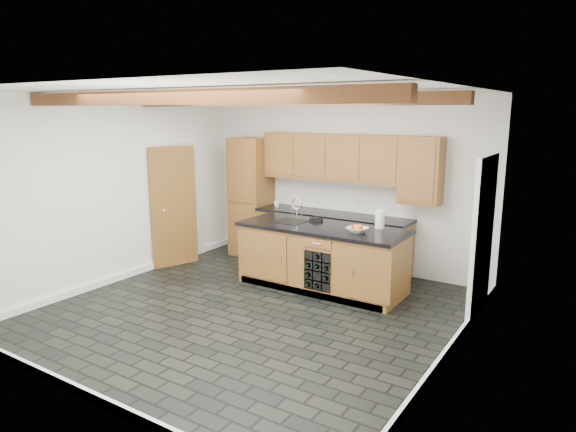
{
  "coord_description": "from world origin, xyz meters",
  "views": [
    {
      "loc": [
        3.8,
        -5.04,
        2.58
      ],
      "look_at": [
        0.03,
        0.8,
        1.14
      ],
      "focal_mm": 32.0,
      "sensor_mm": 36.0,
      "label": 1
    }
  ],
  "objects_px": {
    "island": "(322,257)",
    "paper_towel": "(380,219)",
    "kitchen_scale": "(316,219)",
    "fruit_bowl": "(357,230)"
  },
  "relations": [
    {
      "from": "fruit_bowl",
      "to": "paper_towel",
      "type": "height_order",
      "value": "paper_towel"
    },
    {
      "from": "kitchen_scale",
      "to": "paper_towel",
      "type": "xyz_separation_m",
      "value": [
        1.0,
        0.06,
        0.1
      ]
    },
    {
      "from": "island",
      "to": "paper_towel",
      "type": "xyz_separation_m",
      "value": [
        0.74,
        0.33,
        0.6
      ]
    },
    {
      "from": "kitchen_scale",
      "to": "paper_towel",
      "type": "bearing_deg",
      "value": -7.75
    },
    {
      "from": "island",
      "to": "kitchen_scale",
      "type": "distance_m",
      "value": 0.62
    },
    {
      "from": "island",
      "to": "paper_towel",
      "type": "height_order",
      "value": "paper_towel"
    },
    {
      "from": "paper_towel",
      "to": "kitchen_scale",
      "type": "bearing_deg",
      "value": -176.68
    },
    {
      "from": "kitchen_scale",
      "to": "paper_towel",
      "type": "distance_m",
      "value": 1.01
    },
    {
      "from": "island",
      "to": "fruit_bowl",
      "type": "bearing_deg",
      "value": -6.68
    },
    {
      "from": "kitchen_scale",
      "to": "paper_towel",
      "type": "relative_size",
      "value": 0.77
    }
  ]
}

